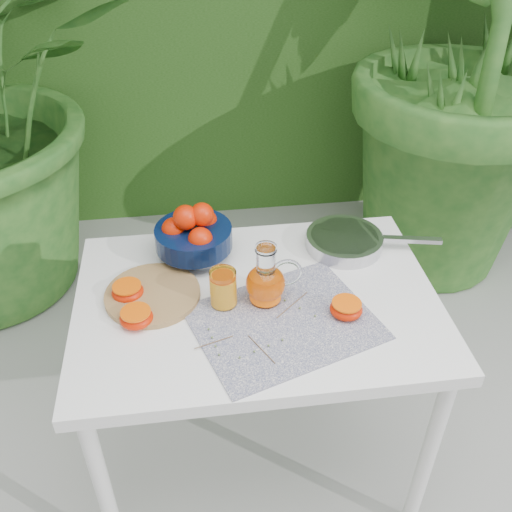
{
  "coord_description": "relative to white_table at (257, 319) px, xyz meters",
  "views": [
    {
      "loc": [
        -0.23,
        -1.21,
        1.79
      ],
      "look_at": [
        -0.07,
        -0.02,
        0.88
      ],
      "focal_mm": 40.0,
      "sensor_mm": 36.0,
      "label": 1
    }
  ],
  "objects": [
    {
      "name": "cutting_board",
      "position": [
        -0.29,
        0.04,
        0.09
      ],
      "size": [
        0.28,
        0.28,
        0.02
      ],
      "primitive_type": "cylinder",
      "rotation": [
        0.0,
        0.0,
        -0.08
      ],
      "color": "olive",
      "rests_on": "white_table"
    },
    {
      "name": "fruit_bowl",
      "position": [
        -0.16,
        0.22,
        0.16
      ],
      "size": [
        0.29,
        0.29,
        0.18
      ],
      "color": "black",
      "rests_on": "white_table"
    },
    {
      "name": "potted_plant_right",
      "position": [
        0.99,
        1.17,
        0.42
      ],
      "size": [
        2.83,
        2.83,
        2.17
      ],
      "primitive_type": "imported",
      "rotation": [
        0.0,
        0.0,
        1.95
      ],
      "color": "#245C1F",
      "rests_on": "ground"
    },
    {
      "name": "placemat",
      "position": [
        0.06,
        -0.11,
        0.08
      ],
      "size": [
        0.55,
        0.48,
        0.0
      ],
      "primitive_type": "cube",
      "rotation": [
        0.0,
        0.0,
        0.32
      ],
      "color": "#0B1340",
      "rests_on": "white_table"
    },
    {
      "name": "saute_pan",
      "position": [
        0.3,
        0.2,
        0.11
      ],
      "size": [
        0.43,
        0.28,
        0.04
      ],
      "color": "#ADADB2",
      "rests_on": "white_table"
    },
    {
      "name": "thyme_sprigs",
      "position": [
        -0.01,
        -0.13,
        0.09
      ],
      "size": [
        0.33,
        0.26,
        0.01
      ],
      "color": "brown",
      "rests_on": "white_table"
    },
    {
      "name": "orange_halves",
      "position": [
        -0.15,
        -0.04,
        0.1
      ],
      "size": [
        0.67,
        0.24,
        0.04
      ],
      "color": "red",
      "rests_on": "white_table"
    },
    {
      "name": "white_table",
      "position": [
        0.0,
        0.0,
        0.0
      ],
      "size": [
        1.0,
        0.7,
        0.75
      ],
      "color": "white",
      "rests_on": "ground"
    },
    {
      "name": "ground",
      "position": [
        0.07,
        0.04,
        -0.67
      ],
      "size": [
        60.0,
        60.0,
        0.0
      ],
      "primitive_type": "plane",
      "color": "beige"
    },
    {
      "name": "juice_pitcher",
      "position": [
        0.02,
        -0.01,
        0.15
      ],
      "size": [
        0.15,
        0.11,
        0.18
      ],
      "color": "white",
      "rests_on": "white_table"
    },
    {
      "name": "juice_tumbler",
      "position": [
        -0.09,
        -0.01,
        0.14
      ],
      "size": [
        0.09,
        0.09,
        0.11
      ],
      "color": "white",
      "rests_on": "white_table"
    }
  ]
}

